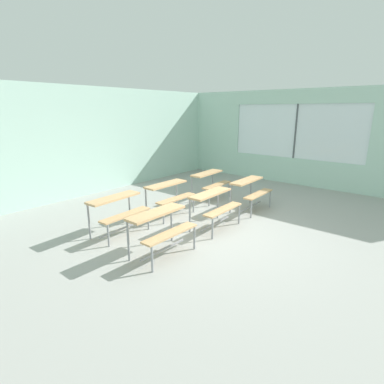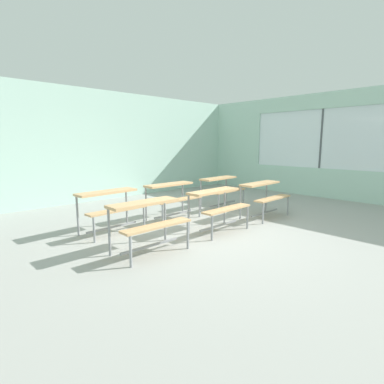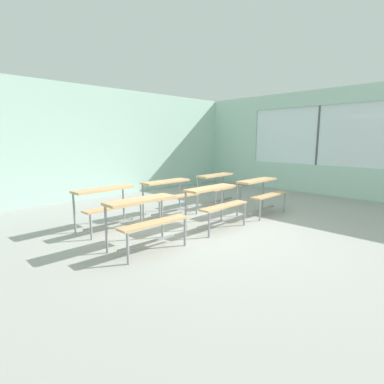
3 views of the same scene
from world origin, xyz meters
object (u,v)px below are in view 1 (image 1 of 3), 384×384
object	(u,v)px
desk_bench_r0c2	(251,188)
desk_bench_r1c2	(210,179)
desk_bench_r0c1	(215,202)
desk_bench_r0c0	(161,223)
desk_bench_r1c1	(169,192)
desk_bench_r1c0	(118,207)

from	to	relation	value
desk_bench_r0c2	desk_bench_r1c2	distance (m)	1.26
desk_bench_r0c1	desk_bench_r1c2	bearing A→B (deg)	37.62
desk_bench_r0c1	desk_bench_r0c2	xyz separation A→B (m)	(1.48, -0.01, 0.00)
desk_bench_r0c0	desk_bench_r1c2	bearing A→B (deg)	22.41
desk_bench_r1c1	desk_bench_r1c0	bearing A→B (deg)	179.73
desk_bench_r0c2	desk_bench_r1c2	size ratio (longest dim) A/B	0.98
desk_bench_r0c0	desk_bench_r0c1	xyz separation A→B (m)	(1.54, 0.02, 0.00)
desk_bench_r0c1	desk_bench_r1c0	bearing A→B (deg)	138.15
desk_bench_r1c0	desk_bench_r1c1	xyz separation A→B (m)	(1.42, -0.01, 0.00)
desk_bench_r1c0	desk_bench_r1c1	size ratio (longest dim) A/B	1.02
desk_bench_r0c2	desk_bench_r1c0	distance (m)	3.20
desk_bench_r0c1	desk_bench_r1c2	world-z (taller)	same
desk_bench_r0c0	desk_bench_r0c1	size ratio (longest dim) A/B	0.99
desk_bench_r1c2	desk_bench_r1c1	bearing A→B (deg)	177.68
desk_bench_r0c2	desk_bench_r1c0	bearing A→B (deg)	155.71
desk_bench_r0c1	desk_bench_r1c1	bearing A→B (deg)	90.54
desk_bench_r1c0	desk_bench_r0c0	bearing A→B (deg)	-96.69
desk_bench_r0c0	desk_bench_r1c0	xyz separation A→B (m)	(0.08, 1.27, 0.00)
desk_bench_r0c2	desk_bench_r1c1	size ratio (longest dim) A/B	1.01
desk_bench_r1c1	desk_bench_r1c2	size ratio (longest dim) A/B	0.98
desk_bench_r0c0	desk_bench_r1c2	distance (m)	3.35
desk_bench_r1c2	desk_bench_r0c1	bearing A→B (deg)	-144.06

